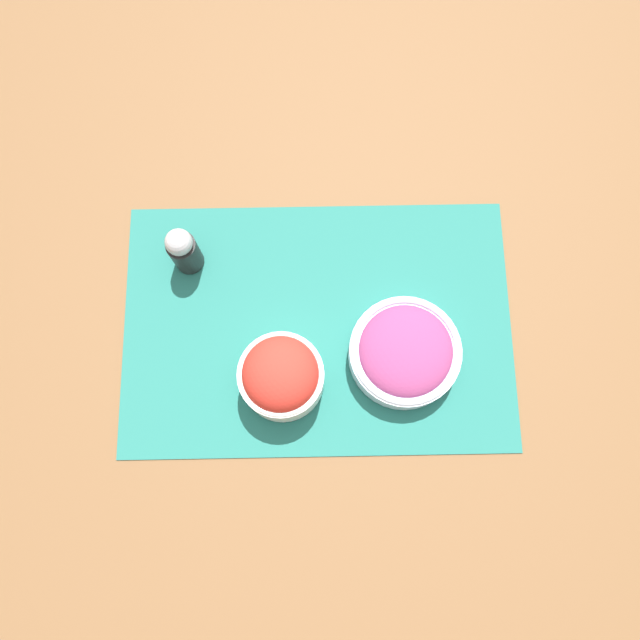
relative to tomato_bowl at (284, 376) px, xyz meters
The scene contains 5 objects.
ground_plane 0.11m from the tomato_bowl, 121.55° to the right, with size 3.00×3.00×0.00m, color brown.
placemat 0.11m from the tomato_bowl, 121.55° to the right, with size 0.55×0.36×0.00m.
tomato_bowl is the anchor object (origin of this frame).
onion_bowl 0.17m from the tomato_bowl, 168.75° to the right, with size 0.15×0.15×0.06m.
pepper_shaker 0.22m from the tomato_bowl, 52.87° to the right, with size 0.04×0.04×0.09m.
Camera 1 is at (0.00, 0.20, 0.86)m, focal length 35.00 mm.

